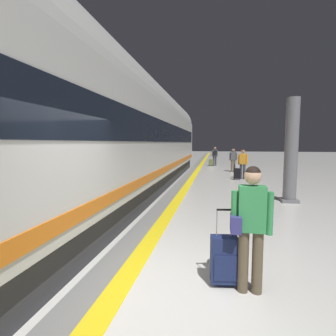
# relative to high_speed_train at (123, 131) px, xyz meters

# --- Properties ---
(ground_plane) EXTENTS (120.00, 120.00, 0.00)m
(ground_plane) POSITION_rel_high_speed_train_xyz_m (2.72, -6.08, -2.50)
(ground_plane) COLOR silver
(safety_line_strip) EXTENTS (0.36, 80.00, 0.01)m
(safety_line_strip) POSITION_rel_high_speed_train_xyz_m (2.12, 3.92, -2.50)
(safety_line_strip) COLOR yellow
(safety_line_strip) RESTS_ON ground
(tactile_edge_band) EXTENTS (0.63, 80.00, 0.01)m
(tactile_edge_band) POSITION_rel_high_speed_train_xyz_m (1.78, 3.92, -2.50)
(tactile_edge_band) COLOR slate
(tactile_edge_band) RESTS_ON ground
(high_speed_train) EXTENTS (2.94, 27.26, 4.97)m
(high_speed_train) POSITION_rel_high_speed_train_xyz_m (0.00, 0.00, 0.00)
(high_speed_train) COLOR #38383D
(high_speed_train) RESTS_ON ground
(traveller_foreground) EXTENTS (0.56, 0.29, 1.76)m
(traveller_foreground) POSITION_rel_high_speed_train_xyz_m (3.93, -5.89, -1.48)
(traveller_foreground) COLOR brown
(traveller_foreground) RESTS_ON ground
(rolling_suitcase_foreground) EXTENTS (0.41, 0.28, 1.12)m
(rolling_suitcase_foreground) POSITION_rel_high_speed_train_xyz_m (3.60, -5.78, -2.11)
(rolling_suitcase_foreground) COLOR #19234C
(rolling_suitcase_foreground) RESTS_ON ground
(passenger_near) EXTENTS (0.53, 0.23, 1.70)m
(passenger_near) POSITION_rel_high_speed_train_xyz_m (4.67, 9.58, -1.52)
(passenger_near) COLOR brown
(passenger_near) RESTS_ON ground
(suitcase_near) EXTENTS (0.40, 0.27, 1.00)m
(suitcase_near) POSITION_rel_high_speed_train_xyz_m (4.99, 9.34, -2.17)
(suitcase_near) COLOR #9E9EA3
(suitcase_near) RESTS_ON ground
(passenger_mid) EXTENTS (0.53, 0.28, 1.72)m
(passenger_mid) POSITION_rel_high_speed_train_xyz_m (4.97, 5.83, -1.50)
(passenger_mid) COLOR #383842
(passenger_mid) RESTS_ON ground
(suitcase_mid) EXTENTS (0.39, 0.26, 0.64)m
(suitcase_mid) POSITION_rel_high_speed_train_xyz_m (4.65, 5.49, -2.15)
(suitcase_mid) COLOR black
(suitcase_mid) RESTS_ON ground
(passenger_far) EXTENTS (0.53, 0.40, 1.74)m
(passenger_far) POSITION_rel_high_speed_train_xyz_m (3.37, 14.24, -1.47)
(passenger_far) COLOR #383842
(passenger_far) RESTS_ON ground
(suitcase_far) EXTENTS (0.40, 0.27, 0.99)m
(suitcase_far) POSITION_rel_high_speed_train_xyz_m (3.04, 14.13, -2.17)
(suitcase_far) COLOR #596038
(suitcase_far) RESTS_ON ground
(platform_pillar) EXTENTS (0.56, 0.56, 3.60)m
(platform_pillar) POSITION_rel_high_speed_train_xyz_m (6.01, 0.15, -0.78)
(platform_pillar) COLOR slate
(platform_pillar) RESTS_ON ground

